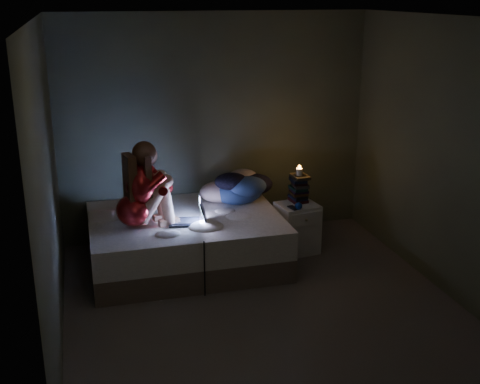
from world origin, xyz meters
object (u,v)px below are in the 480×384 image
object	(u,v)px
laptop	(187,211)
phone	(291,207)
nightstand	(297,228)
candle	(299,173)
bed	(186,240)
woman	(132,186)

from	to	relation	value
laptop	phone	distance (m)	1.18
nightstand	candle	xyz separation A→B (m)	(0.04, 0.10, 0.61)
candle	phone	world-z (taller)	candle
bed	phone	distance (m)	1.20
candle	phone	distance (m)	0.41
bed	woman	distance (m)	0.91
laptop	candle	bearing A→B (deg)	23.42
laptop	candle	distance (m)	1.37
bed	woman	world-z (taller)	woman
woman	candle	distance (m)	1.88
bed	nightstand	bearing A→B (deg)	0.44
laptop	nightstand	world-z (taller)	laptop
woman	phone	xyz separation A→B (m)	(1.70, 0.10, -0.42)
nightstand	candle	bearing A→B (deg)	57.89
woman	laptop	size ratio (longest dim) A/B	2.32
laptop	candle	world-z (taller)	candle
bed	nightstand	world-z (taller)	nightstand
candle	woman	bearing A→B (deg)	-170.97
woman	candle	world-z (taller)	woman
laptop	phone	bearing A→B (deg)	15.80
woman	bed	bearing A→B (deg)	6.92
nightstand	phone	size ratio (longest dim) A/B	4.02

